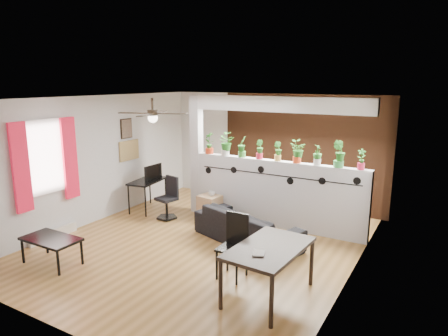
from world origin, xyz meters
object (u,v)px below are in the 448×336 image
(coffee_table, at_px, (51,241))
(potted_plant_6, at_px, (318,154))
(potted_plant_1, at_px, (225,144))
(cube_shelf, at_px, (210,208))
(cup, at_px, (212,194))
(potted_plant_4, at_px, (278,151))
(dining_table, at_px, (269,252))
(ceiling_fan, at_px, (153,115))
(computer_desk, at_px, (147,183))
(folding_chair, at_px, (235,240))
(office_chair, at_px, (168,201))
(potted_plant_8, at_px, (361,159))
(potted_plant_7, at_px, (339,153))
(potted_plant_3, at_px, (259,149))
(potted_plant_0, at_px, (209,142))
(potted_plant_2, at_px, (242,146))
(potted_plant_5, at_px, (297,151))
(sofa, at_px, (247,227))

(coffee_table, bearing_deg, potted_plant_6, 46.28)
(potted_plant_1, xyz_separation_m, cube_shelf, (-0.18, -0.34, -1.34))
(coffee_table, bearing_deg, cup, 69.64)
(potted_plant_4, relative_size, dining_table, 0.28)
(ceiling_fan, xyz_separation_m, computer_desk, (-1.34, 1.31, -1.68))
(ceiling_fan, distance_m, folding_chair, 2.60)
(ceiling_fan, bearing_deg, potted_plant_4, 48.37)
(potted_plant_1, distance_m, office_chair, 1.71)
(potted_plant_8, distance_m, cube_shelf, 3.24)
(potted_plant_4, height_order, potted_plant_6, potted_plant_6)
(ceiling_fan, height_order, cube_shelf, ceiling_fan)
(potted_plant_7, xyz_separation_m, cup, (-2.50, -0.34, -1.03))
(potted_plant_7, distance_m, office_chair, 3.64)
(dining_table, bearing_deg, cup, 135.69)
(ceiling_fan, distance_m, potted_plant_3, 2.29)
(cube_shelf, bearing_deg, potted_plant_0, 129.38)
(cube_shelf, relative_size, office_chair, 0.59)
(folding_chair, bearing_deg, cube_shelf, 130.54)
(office_chair, relative_size, coffee_table, 0.94)
(potted_plant_3, relative_size, folding_chair, 0.40)
(potted_plant_0, bearing_deg, potted_plant_3, 0.00)
(potted_plant_1, distance_m, potted_plant_8, 2.77)
(potted_plant_2, xyz_separation_m, potted_plant_6, (1.58, 0.00, -0.02))
(potted_plant_1, xyz_separation_m, potted_plant_3, (0.79, 0.00, -0.04))
(dining_table, bearing_deg, potted_plant_4, 110.59)
(potted_plant_5, height_order, potted_plant_7, potted_plant_7)
(folding_chair, bearing_deg, ceiling_fan, 166.08)
(potted_plant_5, distance_m, cup, 2.02)
(sofa, relative_size, folding_chair, 2.04)
(potted_plant_6, distance_m, folding_chair, 2.52)
(potted_plant_2, height_order, computer_desk, potted_plant_2)
(potted_plant_0, relative_size, potted_plant_6, 1.24)
(potted_plant_1, height_order, potted_plant_2, potted_plant_1)
(potted_plant_6, xyz_separation_m, potted_plant_7, (0.40, -0.00, 0.05))
(potted_plant_0, height_order, computer_desk, potted_plant_0)
(potted_plant_5, relative_size, potted_plant_6, 1.14)
(cup, relative_size, folding_chair, 0.13)
(potted_plant_0, bearing_deg, potted_plant_7, 0.00)
(computer_desk, xyz_separation_m, office_chair, (0.77, -0.23, -0.24))
(potted_plant_4, distance_m, computer_desk, 3.12)
(dining_table, xyz_separation_m, folding_chair, (-0.69, 0.31, -0.08))
(sofa, bearing_deg, potted_plant_4, -79.96)
(folding_chair, bearing_deg, dining_table, -23.91)
(cup, bearing_deg, sofa, -30.12)
(ceiling_fan, relative_size, potted_plant_1, 2.51)
(ceiling_fan, xyz_separation_m, potted_plant_0, (0.02, 1.80, -0.71))
(potted_plant_5, xyz_separation_m, coffee_table, (-2.85, -3.39, -1.19))
(office_chair, bearing_deg, dining_table, -30.61)
(potted_plant_4, height_order, potted_plant_5, potted_plant_5)
(cup, xyz_separation_m, dining_table, (2.28, -2.23, 0.07))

